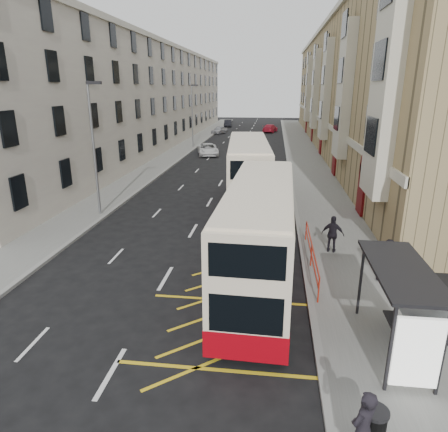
# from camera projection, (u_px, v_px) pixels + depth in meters

# --- Properties ---
(ground) EXTENTS (200.00, 200.00, 0.00)m
(ground) POSITION_uv_depth(u_px,v_px,m) (134.00, 332.00, 13.33)
(ground) COLOR black
(ground) RESTS_ON ground
(pavement_right) EXTENTS (4.00, 120.00, 0.15)m
(pavement_right) POSITION_uv_depth(u_px,v_px,m) (308.00, 167.00, 40.69)
(pavement_right) COLOR slate
(pavement_right) RESTS_ON ground
(pavement_left) EXTENTS (3.00, 120.00, 0.15)m
(pavement_left) POSITION_uv_depth(u_px,v_px,m) (161.00, 163.00, 42.51)
(pavement_left) COLOR slate
(pavement_left) RESTS_ON ground
(kerb_right) EXTENTS (0.25, 120.00, 0.15)m
(kerb_right) POSITION_uv_depth(u_px,v_px,m) (289.00, 166.00, 40.93)
(kerb_right) COLOR gray
(kerb_right) RESTS_ON ground
(kerb_left) EXTENTS (0.25, 120.00, 0.15)m
(kerb_left) POSITION_uv_depth(u_px,v_px,m) (174.00, 164.00, 42.33)
(kerb_left) COLOR gray
(kerb_left) RESTS_ON ground
(road_markings) EXTENTS (10.00, 110.00, 0.01)m
(road_markings) POSITION_uv_depth(u_px,v_px,m) (242.00, 146.00, 55.81)
(road_markings) COLOR silver
(road_markings) RESTS_ON ground
(terrace_right) EXTENTS (10.75, 79.00, 15.25)m
(terrace_right) POSITION_uv_depth(u_px,v_px,m) (357.00, 89.00, 52.11)
(terrace_right) COLOR #9C865A
(terrace_right) RESTS_ON ground
(terrace_left) EXTENTS (9.18, 79.00, 13.25)m
(terrace_left) POSITION_uv_depth(u_px,v_px,m) (148.00, 97.00, 55.86)
(terrace_left) COLOR beige
(terrace_left) RESTS_ON ground
(bus_shelter) EXTENTS (1.65, 4.25, 2.70)m
(bus_shelter) POSITION_uv_depth(u_px,v_px,m) (408.00, 297.00, 11.32)
(bus_shelter) COLOR black
(bus_shelter) RESTS_ON pavement_right
(guard_railing) EXTENTS (0.06, 6.56, 1.01)m
(guard_railing) POSITION_uv_depth(u_px,v_px,m) (312.00, 251.00, 17.76)
(guard_railing) COLOR red
(guard_railing) RESTS_ON pavement_right
(street_lamp_near) EXTENTS (0.93, 0.18, 8.00)m
(street_lamp_near) POSITION_uv_depth(u_px,v_px,m) (94.00, 143.00, 23.97)
(street_lamp_near) COLOR gray
(street_lamp_near) RESTS_ON pavement_left
(street_lamp_far) EXTENTS (0.93, 0.18, 8.00)m
(street_lamp_far) POSITION_uv_depth(u_px,v_px,m) (193.00, 113.00, 52.30)
(street_lamp_far) COLOR gray
(street_lamp_far) RESTS_ON pavement_left
(double_decker_front) EXTENTS (2.78, 10.78, 4.27)m
(double_decker_front) POSITION_uv_depth(u_px,v_px,m) (259.00, 236.00, 15.87)
(double_decker_front) COLOR beige
(double_decker_front) RESTS_ON ground
(double_decker_rear) EXTENTS (3.49, 11.38, 4.47)m
(double_decker_rear) POSITION_uv_depth(u_px,v_px,m) (248.00, 173.00, 26.87)
(double_decker_rear) COLOR beige
(double_decker_rear) RESTS_ON ground
(litter_bin) EXTENTS (0.61, 0.61, 1.01)m
(litter_bin) POSITION_uv_depth(u_px,v_px,m) (373.00, 428.00, 8.76)
(litter_bin) COLOR black
(litter_bin) RESTS_ON pavement_right
(pedestrian_near) EXTENTS (0.80, 0.77, 1.85)m
(pedestrian_near) POSITION_uv_depth(u_px,v_px,m) (363.00, 429.00, 8.23)
(pedestrian_near) COLOR black
(pedestrian_near) RESTS_ON pavement_right
(pedestrian_mid) EXTENTS (0.97, 0.82, 1.79)m
(pedestrian_mid) POSITION_uv_depth(u_px,v_px,m) (389.00, 260.00, 16.33)
(pedestrian_mid) COLOR black
(pedestrian_mid) RESTS_ON pavement_right
(pedestrian_far) EXTENTS (1.15, 0.71, 1.82)m
(pedestrian_far) POSITION_uv_depth(u_px,v_px,m) (333.00, 234.00, 19.21)
(pedestrian_far) COLOR black
(pedestrian_far) RESTS_ON pavement_right
(white_van) EXTENTS (3.33, 5.29, 1.36)m
(white_van) POSITION_uv_depth(u_px,v_px,m) (208.00, 149.00, 47.92)
(white_van) COLOR silver
(white_van) RESTS_ON ground
(car_silver) EXTENTS (2.85, 4.20, 1.33)m
(car_silver) POSITION_uv_depth(u_px,v_px,m) (219.00, 130.00, 69.86)
(car_silver) COLOR #B5B7BD
(car_silver) RESTS_ON ground
(car_dark) EXTENTS (1.72, 4.27, 1.38)m
(car_dark) POSITION_uv_depth(u_px,v_px,m) (228.00, 123.00, 82.48)
(car_dark) COLOR black
(car_dark) RESTS_ON ground
(car_red) EXTENTS (2.96, 5.20, 1.42)m
(car_red) POSITION_uv_depth(u_px,v_px,m) (270.00, 128.00, 72.39)
(car_red) COLOR #A7172B
(car_red) RESTS_ON ground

